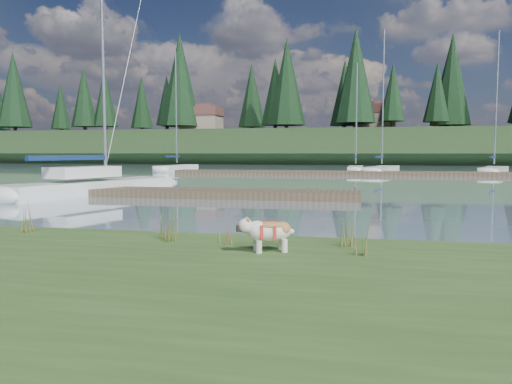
# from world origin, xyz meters

# --- Properties ---
(ground) EXTENTS (200.00, 200.00, 0.00)m
(ground) POSITION_xyz_m (0.00, 30.00, 0.00)
(ground) COLOR #809AA8
(ground) RESTS_ON ground
(ridge) EXTENTS (200.00, 20.00, 5.00)m
(ridge) POSITION_xyz_m (0.00, 73.00, 2.50)
(ridge) COLOR #1E3218
(ridge) RESTS_ON ground
(bulldog) EXTENTS (0.82, 0.54, 0.48)m
(bulldog) POSITION_xyz_m (2.71, -2.88, 0.65)
(bulldog) COLOR silver
(bulldog) RESTS_ON bank
(sailboat_main) EXTENTS (4.51, 9.57, 13.51)m
(sailboat_main) POSITION_xyz_m (-6.90, 10.01, 0.42)
(sailboat_main) COLOR white
(sailboat_main) RESTS_ON ground
(dock_near) EXTENTS (16.00, 2.00, 0.30)m
(dock_near) POSITION_xyz_m (-4.00, 9.00, 0.15)
(dock_near) COLOR #4C3D2C
(dock_near) RESTS_ON ground
(dock_far) EXTENTS (26.00, 2.20, 0.30)m
(dock_far) POSITION_xyz_m (2.00, 30.00, 0.15)
(dock_far) COLOR #4C3D2C
(dock_far) RESTS_ON ground
(sailboat_bg_0) EXTENTS (2.02, 7.80, 11.22)m
(sailboat_bg_0) POSITION_xyz_m (-12.94, 35.29, 0.32)
(sailboat_bg_0) COLOR white
(sailboat_bg_0) RESTS_ON ground
(sailboat_bg_2) EXTENTS (1.30, 6.22, 9.52)m
(sailboat_bg_2) POSITION_xyz_m (3.54, 34.76, 0.33)
(sailboat_bg_2) COLOR white
(sailboat_bg_2) RESTS_ON ground
(sailboat_bg_3) EXTENTS (3.63, 8.46, 12.17)m
(sailboat_bg_3) POSITION_xyz_m (5.90, 34.83, 0.32)
(sailboat_bg_3) COLOR white
(sailboat_bg_3) RESTS_ON ground
(sailboat_bg_4) EXTENTS (4.12, 7.96, 11.65)m
(sailboat_bg_4) POSITION_xyz_m (14.87, 34.78, 0.33)
(sailboat_bg_4) COLOR white
(sailboat_bg_4) RESTS_ON ground
(weed_0) EXTENTS (0.17, 0.14, 0.50)m
(weed_0) POSITION_xyz_m (0.86, -2.19, 0.56)
(weed_0) COLOR #475B23
(weed_0) RESTS_ON bank
(weed_1) EXTENTS (0.17, 0.14, 0.57)m
(weed_1) POSITION_xyz_m (1.09, -2.42, 0.59)
(weed_1) COLOR #475B23
(weed_1) RESTS_ON bank
(weed_2) EXTENTS (0.17, 0.14, 0.59)m
(weed_2) POSITION_xyz_m (4.00, -2.85, 0.60)
(weed_2) COLOR #475B23
(weed_2) RESTS_ON bank
(weed_3) EXTENTS (0.17, 0.14, 0.61)m
(weed_3) POSITION_xyz_m (-1.78, -2.09, 0.61)
(weed_3) COLOR #475B23
(weed_3) RESTS_ON bank
(weed_4) EXTENTS (0.17, 0.14, 0.35)m
(weed_4) POSITION_xyz_m (1.94, -2.43, 0.50)
(weed_4) COLOR #475B23
(weed_4) RESTS_ON bank
(weed_5) EXTENTS (0.17, 0.14, 0.57)m
(weed_5) POSITION_xyz_m (3.81, -2.25, 0.59)
(weed_5) COLOR #475B23
(weed_5) RESTS_ON bank
(mud_lip) EXTENTS (60.00, 0.50, 0.14)m
(mud_lip) POSITION_xyz_m (0.00, -1.60, 0.07)
(mud_lip) COLOR #33281C
(mud_lip) RESTS_ON ground
(conifer_0) EXTENTS (5.72, 5.72, 14.15)m
(conifer_0) POSITION_xyz_m (-55.00, 67.00, 12.64)
(conifer_0) COLOR #382619
(conifer_0) RESTS_ON ridge
(conifer_1) EXTENTS (4.40, 4.40, 11.30)m
(conifer_1) POSITION_xyz_m (-40.00, 71.00, 11.28)
(conifer_1) COLOR #382619
(conifer_1) RESTS_ON ridge
(conifer_2) EXTENTS (6.60, 6.60, 16.05)m
(conifer_2) POSITION_xyz_m (-25.00, 68.00, 13.54)
(conifer_2) COLOR #382619
(conifer_2) RESTS_ON ridge
(conifer_3) EXTENTS (4.84, 4.84, 12.25)m
(conifer_3) POSITION_xyz_m (-10.00, 72.00, 11.74)
(conifer_3) COLOR #382619
(conifer_3) RESTS_ON ridge
(conifer_4) EXTENTS (6.16, 6.16, 15.10)m
(conifer_4) POSITION_xyz_m (3.00, 66.00, 13.09)
(conifer_4) COLOR #382619
(conifer_4) RESTS_ON ridge
(conifer_5) EXTENTS (3.96, 3.96, 10.35)m
(conifer_5) POSITION_xyz_m (15.00, 70.00, 10.83)
(conifer_5) COLOR #382619
(conifer_5) RESTS_ON ridge
(house_0) EXTENTS (6.30, 5.30, 4.65)m
(house_0) POSITION_xyz_m (-22.00, 70.00, 7.31)
(house_0) COLOR gray
(house_0) RESTS_ON ridge
(house_1) EXTENTS (6.30, 5.30, 4.65)m
(house_1) POSITION_xyz_m (6.00, 71.00, 7.31)
(house_1) COLOR gray
(house_1) RESTS_ON ridge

